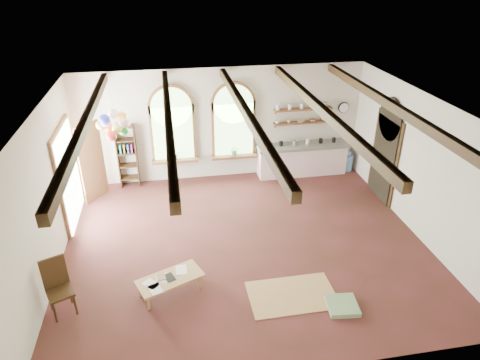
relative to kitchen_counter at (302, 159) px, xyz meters
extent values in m
plane|color=#532223|center=(-2.30, -3.20, -0.48)|extent=(8.00, 8.00, 0.00)
cube|color=brown|center=(-3.70, 0.24, 0.97)|extent=(1.24, 0.08, 1.64)
cylinder|color=brown|center=(-3.70, 0.24, 1.72)|extent=(1.24, 0.08, 1.24)
cube|color=#98D17D|center=(-3.70, 0.20, 0.97)|extent=(1.10, 0.04, 1.50)
cube|color=brown|center=(-3.70, 0.15, 0.18)|extent=(1.30, 0.28, 0.08)
cube|color=brown|center=(-2.00, 0.24, 0.97)|extent=(1.24, 0.08, 1.64)
cylinder|color=brown|center=(-2.00, 0.24, 1.72)|extent=(1.24, 0.08, 1.24)
cube|color=#98D17D|center=(-2.00, 0.20, 0.97)|extent=(1.10, 0.04, 1.50)
cube|color=brown|center=(-2.00, 0.15, 0.18)|extent=(1.30, 0.28, 0.08)
cube|color=brown|center=(-6.25, -1.40, 0.67)|extent=(0.10, 1.90, 2.50)
cube|color=black|center=(1.65, -1.70, 0.62)|extent=(0.10, 1.30, 2.40)
cube|color=beige|center=(0.00, 0.00, -0.05)|extent=(2.60, 0.55, 0.86)
cube|color=gray|center=(0.00, 0.00, 0.42)|extent=(2.68, 0.62, 0.08)
cube|color=brown|center=(0.00, 0.18, 1.07)|extent=(1.70, 0.24, 0.04)
cube|color=brown|center=(0.00, 0.18, 1.47)|extent=(1.70, 0.24, 0.04)
cylinder|color=black|center=(1.25, 0.25, 1.42)|extent=(0.32, 0.04, 0.32)
cube|color=#382311|center=(-5.25, 0.12, 0.42)|extent=(0.03, 0.32, 1.80)
cube|color=#382311|center=(-4.75, 0.12, 0.42)|extent=(0.03, 0.32, 1.80)
cube|color=#A9894D|center=(-4.01, -4.53, -0.14)|extent=(1.36, 1.01, 0.05)
cube|color=#A9894D|center=(-4.43, -4.92, -0.32)|extent=(0.06, 0.06, 0.31)
cube|color=#A9894D|center=(-3.44, -4.51, -0.32)|extent=(0.06, 0.06, 0.31)
cube|color=#A9894D|center=(-4.58, -4.55, -0.32)|extent=(0.06, 0.06, 0.31)
cube|color=#A9894D|center=(-3.60, -4.14, -0.32)|extent=(0.06, 0.06, 0.31)
cube|color=#382311|center=(-5.95, -4.72, -0.02)|extent=(0.57, 0.57, 0.05)
cube|color=#382311|center=(-6.03, -4.54, 0.30)|extent=(0.42, 0.21, 0.64)
cube|color=tan|center=(-1.72, -5.02, -0.47)|extent=(1.67, 1.04, 0.02)
cube|color=#708D61|center=(-0.90, -5.50, -0.43)|extent=(0.61, 0.61, 0.10)
cylinder|color=#6198D0|center=(1.45, 0.00, -0.23)|extent=(0.33, 0.33, 0.50)
sphere|color=#6198D0|center=(1.45, 0.00, 0.08)|extent=(0.18, 0.18, 0.18)
cylinder|color=#6198D0|center=(1.00, 0.00, -0.23)|extent=(0.32, 0.32, 0.49)
sphere|color=#6198D0|center=(1.00, 0.00, 0.07)|extent=(0.17, 0.17, 0.17)
cylinder|color=silver|center=(-5.04, -1.26, 2.30)|extent=(0.01, 0.01, 0.85)
sphere|color=green|center=(-4.86, -1.27, 1.69)|extent=(0.24, 0.24, 0.24)
sphere|color=#FF54BA|center=(-4.82, -1.13, 1.81)|extent=(0.24, 0.24, 0.24)
sphere|color=yellow|center=(-4.89, -0.96, 1.93)|extent=(0.24, 0.24, 0.24)
sphere|color=white|center=(-5.06, -1.08, 2.05)|extent=(0.24, 0.24, 0.24)
sphere|color=#DA5022|center=(-5.20, -1.06, 1.69)|extent=(0.24, 0.24, 0.24)
sphere|color=#84A747|center=(-5.36, -1.15, 1.81)|extent=(0.24, 0.24, 0.24)
sphere|color=#A25EC7|center=(-5.22, -1.30, 1.93)|extent=(0.24, 0.24, 0.24)
sphere|color=#343CE0|center=(-5.22, -1.45, 2.05)|extent=(0.24, 0.24, 0.24)
sphere|color=red|center=(-5.11, -1.59, 1.69)|extent=(0.24, 0.24, 0.24)
sphere|color=#F0F556|center=(-4.97, -1.43, 1.81)|extent=(0.24, 0.24, 0.24)
sphere|color=#DBA1A3|center=(-4.83, -1.41, 1.93)|extent=(0.24, 0.24, 0.24)
imported|color=olive|center=(-4.25, -4.49, -0.11)|extent=(0.19, 0.25, 0.02)
cube|color=black|center=(-4.02, -4.53, -0.12)|extent=(0.25, 0.29, 0.01)
imported|color=#598C4C|center=(-3.70, 0.12, 0.37)|extent=(0.27, 0.23, 0.30)
imported|color=#598C4C|center=(-2.00, 0.12, 0.37)|extent=(0.27, 0.23, 0.30)
imported|color=white|center=(-0.75, 0.18, 1.14)|extent=(0.12, 0.10, 0.10)
imported|color=beige|center=(-0.40, 0.18, 1.14)|extent=(0.10, 0.10, 0.09)
imported|color=beige|center=(-0.05, 0.18, 1.12)|extent=(0.22, 0.22, 0.05)
imported|color=#8C664C|center=(0.30, 0.18, 1.12)|extent=(0.20, 0.20, 0.06)
imported|color=slate|center=(0.65, 0.18, 1.19)|extent=(0.18, 0.18, 0.19)
camera|label=1|loc=(-3.80, -11.02, 5.28)|focal=32.00mm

